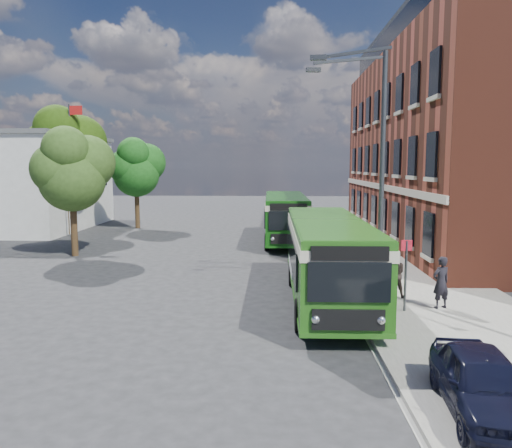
{
  "coord_description": "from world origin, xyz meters",
  "views": [
    {
      "loc": [
        1.29,
        -20.45,
        4.96
      ],
      "look_at": [
        0.4,
        2.84,
        2.2
      ],
      "focal_mm": 35.0,
      "sensor_mm": 36.0,
      "label": 1
    }
  ],
  "objects_px": {
    "street_lamp": "(372,170)",
    "bus_rear": "(285,214)",
    "parked_car": "(482,383)",
    "bus_front": "(327,252)"
  },
  "relations": [
    {
      "from": "street_lamp",
      "to": "bus_rear",
      "type": "xyz_separation_m",
      "value": [
        -2.87,
        13.82,
        -2.96
      ]
    },
    {
      "from": "street_lamp",
      "to": "bus_front",
      "type": "height_order",
      "value": "street_lamp"
    },
    {
      "from": "street_lamp",
      "to": "parked_car",
      "type": "xyz_separation_m",
      "value": [
        0.48,
        -9.09,
        -4.01
      ]
    },
    {
      "from": "street_lamp",
      "to": "bus_rear",
      "type": "bearing_deg",
      "value": 101.72
    },
    {
      "from": "street_lamp",
      "to": "parked_car",
      "type": "distance_m",
      "value": 9.95
    },
    {
      "from": "bus_front",
      "to": "bus_rear",
      "type": "height_order",
      "value": "same"
    },
    {
      "from": "street_lamp",
      "to": "bus_front",
      "type": "distance_m",
      "value": 3.43
    },
    {
      "from": "street_lamp",
      "to": "bus_front",
      "type": "bearing_deg",
      "value": -161.02
    },
    {
      "from": "bus_front",
      "to": "street_lamp",
      "type": "bearing_deg",
      "value": 18.98
    },
    {
      "from": "street_lamp",
      "to": "bus_front",
      "type": "xyz_separation_m",
      "value": [
        -1.64,
        -0.56,
        -2.96
      ]
    }
  ]
}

